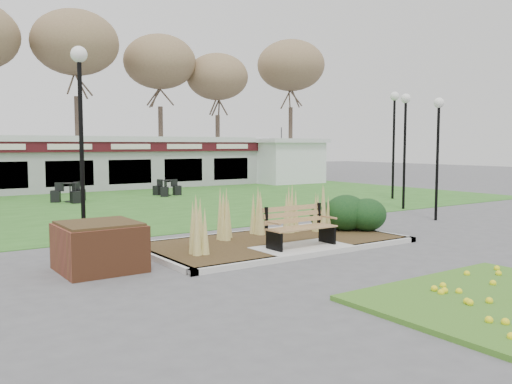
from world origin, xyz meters
TOP-DOWN VIEW (x-y plane):
  - ground at (0.00, 0.00)m, footprint 100.00×100.00m
  - lawn at (0.00, 12.00)m, footprint 34.00×16.00m
  - flower_bed at (0.00, -4.60)m, footprint 4.20×3.00m
  - planting_bed at (1.27, 1.35)m, footprint 6.75×3.40m
  - park_bench at (0.00, 0.25)m, footprint 1.70×0.66m
  - brick_planter at (-4.40, 1.00)m, footprint 1.50×1.50m
  - food_pavilion at (0.00, 19.96)m, footprint 24.60×3.40m
  - service_hut at (13.50, 18.00)m, footprint 4.40×3.40m
  - tree_backdrop at (0.00, 28.00)m, footprint 47.24×5.24m
  - lamp_post_near_right at (6.92, 1.71)m, footprint 0.33×0.33m
  - lamp_post_mid_left at (-3.70, 4.28)m, footprint 0.40×0.40m
  - lamp_post_mid_right at (8.43, 4.31)m, footprint 0.36×0.36m
  - lamp_post_far_right at (11.11, 7.19)m, footprint 0.40×0.40m
  - bistro_set_c at (-1.29, 13.98)m, footprint 1.54×1.39m
  - bistro_set_d at (3.34, 14.35)m, footprint 1.27×1.40m
  - patio_umbrella at (13.03, 18.00)m, footprint 1.99×2.02m

SIDE VIEW (x-z plane):
  - ground at x=0.00m, z-range 0.00..0.00m
  - lawn at x=0.00m, z-range 0.00..0.02m
  - flower_bed at x=0.00m, z-range -0.01..0.15m
  - bistro_set_d at x=3.34m, z-range -0.10..0.64m
  - bistro_set_c at x=-1.29m, z-range -0.12..0.70m
  - planting_bed at x=1.27m, z-range -0.27..1.00m
  - brick_planter at x=-4.40m, z-range 0.00..0.95m
  - park_bench at x=0.00m, z-range 0.12..1.05m
  - service_hut at x=13.50m, z-range 0.04..2.86m
  - food_pavilion at x=0.00m, z-range 0.03..2.93m
  - patio_umbrella at x=13.03m, z-range 0.33..2.76m
  - lamp_post_near_right at x=6.92m, z-range 0.90..4.85m
  - lamp_post_mid_right at x=8.43m, z-range 1.00..5.35m
  - lamp_post_far_right at x=11.11m, z-range 1.10..5.90m
  - lamp_post_mid_left at x=-3.70m, z-range 1.11..5.97m
  - tree_backdrop at x=0.00m, z-range 3.18..13.54m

